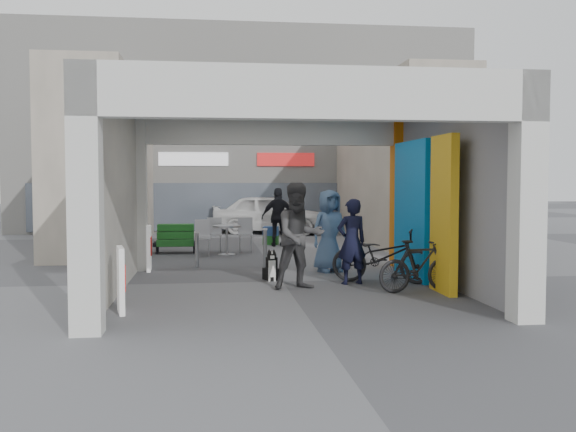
{
  "coord_description": "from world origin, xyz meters",
  "views": [
    {
      "loc": [
        -1.42,
        -12.49,
        2.0
      ],
      "look_at": [
        0.24,
        1.0,
        1.24
      ],
      "focal_mm": 40.0,
      "sensor_mm": 36.0,
      "label": 1
    }
  ],
  "objects": [
    {
      "name": "bicycle_front",
      "position": [
        1.93,
        -0.39,
        0.52
      ],
      "size": [
        2.11,
        1.36,
        1.05
      ],
      "primitive_type": "imported",
      "rotation": [
        0.0,
        0.0,
        1.21
      ],
      "color": "black",
      "rests_on": "ground"
    },
    {
      "name": "produce_stand",
      "position": [
        -2.35,
        5.32,
        0.31
      ],
      "size": [
        1.2,
        0.65,
        0.79
      ],
      "rotation": [
        0.0,
        0.0,
        0.08
      ],
      "color": "black",
      "rests_on": "ground"
    },
    {
      "name": "plaza_bldg_right",
      "position": [
        4.5,
        7.5,
        2.5
      ],
      "size": [
        2.0,
        9.0,
        5.0
      ],
      "primitive_type": "cube",
      "color": "#B8AA99",
      "rests_on": "ground"
    },
    {
      "name": "advert_board_far",
      "position": [
        -2.75,
        1.85,
        0.51
      ],
      "size": [
        0.12,
        0.55,
        1.0
      ],
      "rotation": [
        0.0,
        0.0,
        0.04
      ],
      "color": "white",
      "rests_on": "ground"
    },
    {
      "name": "bollard_left",
      "position": [
        -1.71,
        2.31,
        0.41
      ],
      "size": [
        0.09,
        0.09,
        0.81
      ],
      "primitive_type": "cylinder",
      "color": "gray",
      "rests_on": "ground"
    },
    {
      "name": "man_crates",
      "position": [
        0.66,
        6.74,
        0.89
      ],
      "size": [
        1.05,
        0.46,
        1.78
      ],
      "primitive_type": "imported",
      "rotation": [
        0.0,
        0.0,
        3.12
      ],
      "color": "black",
      "rests_on": "ground"
    },
    {
      "name": "arcade_canopy",
      "position": [
        0.54,
        -0.82,
        2.3
      ],
      "size": [
        6.4,
        6.45,
        6.4
      ],
      "color": "silver",
      "rests_on": "ground"
    },
    {
      "name": "bollard_center",
      "position": [
        -0.14,
        2.27,
        0.43
      ],
      "size": [
        0.09,
        0.09,
        0.87
      ],
      "primitive_type": "cylinder",
      "color": "gray",
      "rests_on": "ground"
    },
    {
      "name": "bollard_right",
      "position": [
        1.51,
        2.29,
        0.42
      ],
      "size": [
        0.09,
        0.09,
        0.84
      ],
      "primitive_type": "cylinder",
      "color": "gray",
      "rests_on": "ground"
    },
    {
      "name": "bicycle_rear",
      "position": [
        2.3,
        -1.47,
        0.47
      ],
      "size": [
        1.61,
        0.7,
        0.94
      ],
      "primitive_type": "imported",
      "rotation": [
        0.0,
        0.0,
        1.74
      ],
      "color": "black",
      "rests_on": "ground"
    },
    {
      "name": "cafe_set",
      "position": [
        -1.09,
        5.0,
        0.34
      ],
      "size": [
        1.59,
        1.28,
        0.96
      ],
      "rotation": [
        0.0,
        0.0,
        -0.31
      ],
      "color": "#9E9EA2",
      "rests_on": "ground"
    },
    {
      "name": "far_building",
      "position": [
        -0.0,
        13.99,
        3.99
      ],
      "size": [
        18.0,
        4.08,
        8.0
      ],
      "color": "silver",
      "rests_on": "ground"
    },
    {
      "name": "border_collie",
      "position": [
        -0.2,
        0.16,
        0.25
      ],
      "size": [
        0.24,
        0.46,
        0.64
      ],
      "rotation": [
        0.0,
        0.0,
        0.42
      ],
      "color": "black",
      "rests_on": "ground"
    },
    {
      "name": "plaza_bldg_left",
      "position": [
        -4.5,
        7.5,
        2.5
      ],
      "size": [
        2.0,
        9.0,
        5.0
      ],
      "primitive_type": "cube",
      "color": "#B8AA99",
      "rests_on": "ground"
    },
    {
      "name": "man_elderly",
      "position": [
        1.18,
        1.25,
        0.9
      ],
      "size": [
        1.02,
        0.85,
        1.8
      ],
      "primitive_type": "imported",
      "rotation": [
        0.0,
        0.0,
        0.37
      ],
      "color": "#51719E",
      "rests_on": "ground"
    },
    {
      "name": "man_back_turned",
      "position": [
        0.22,
        -0.88,
        0.98
      ],
      "size": [
        1.08,
        0.92,
        1.96
      ],
      "primitive_type": "imported",
      "rotation": [
        0.0,
        0.0,
        0.21
      ],
      "color": "#3D3D3F",
      "rests_on": "ground"
    },
    {
      "name": "advert_board_near",
      "position": [
        -2.75,
        -2.69,
        0.51
      ],
      "size": [
        0.19,
        0.55,
        1.0
      ],
      "rotation": [
        0.0,
        0.0,
        0.2
      ],
      "color": "white",
      "rests_on": "ground"
    },
    {
      "name": "white_van",
      "position": [
        0.88,
        11.5,
        0.74
      ],
      "size": [
        4.66,
        2.96,
        1.48
      ],
      "primitive_type": "imported",
      "rotation": [
        0.0,
        0.0,
        1.27
      ],
      "color": "white",
      "rests_on": "ground"
    },
    {
      "name": "man_with_dog",
      "position": [
        1.3,
        -0.46,
        0.82
      ],
      "size": [
        0.67,
        0.51,
        1.65
      ],
      "primitive_type": "imported",
      "rotation": [
        0.0,
        0.0,
        3.36
      ],
      "color": "black",
      "rests_on": "ground"
    },
    {
      "name": "crate_stack",
      "position": [
        0.48,
        7.33,
        0.28
      ],
      "size": [
        0.53,
        0.46,
        0.56
      ],
      "rotation": [
        0.0,
        0.0,
        -0.28
      ],
      "color": "#175018",
      "rests_on": "ground"
    },
    {
      "name": "ground",
      "position": [
        0.0,
        0.0,
        0.0
      ],
      "size": [
        90.0,
        90.0,
        0.0
      ],
      "primitive_type": "plane",
      "color": "#5D5E63",
      "rests_on": "ground"
    }
  ]
}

